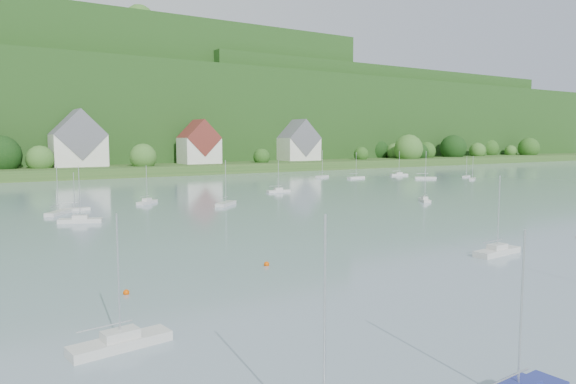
{
  "coord_description": "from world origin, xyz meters",
  "views": [
    {
      "loc": [
        -31.0,
        9.85,
        11.69
      ],
      "look_at": [
        10.86,
        75.0,
        4.0
      ],
      "focal_mm": 33.5,
      "sensor_mm": 36.0,
      "label": 1
    }
  ],
  "objects": [
    {
      "name": "far_shore_strip",
      "position": [
        0.0,
        200.0,
        1.5
      ],
      "size": [
        600.0,
        60.0,
        3.0
      ],
      "primitive_type": "cube",
      "color": "#2C541F",
      "rests_on": "ground"
    },
    {
      "name": "forested_ridge",
      "position": [
        0.39,
        268.57,
        22.89
      ],
      "size": [
        620.0,
        181.22,
        69.89
      ],
      "color": "#164114",
      "rests_on": "ground"
    },
    {
      "name": "village_building_2",
      "position": [
        5.0,
        188.0,
        10.27
      ],
      "size": [
        16.0,
        11.44,
        18.0
      ],
      "color": "silver",
      "rests_on": "far_shore_strip"
    },
    {
      "name": "village_building_3",
      "position": [
        45.0,
        186.0,
        9.43
      ],
      "size": [
        13.0,
        10.4,
        15.5
      ],
      "color": "silver",
      "rests_on": "far_shore_strip"
    },
    {
      "name": "village_building_4",
      "position": [
        90.0,
        190.0,
        9.59
      ],
      "size": [
        15.0,
        10.4,
        16.5
      ],
      "color": "silver",
      "rests_on": "far_shore_strip"
    },
    {
      "name": "near_sailboat_3",
      "position": [
        15.73,
        43.38,
        0.43
      ],
      "size": [
        6.04,
        2.07,
        8.02
      ],
      "rotation": [
        0.0,
        0.0,
        0.07
      ],
      "color": "silver",
      "rests_on": "ground"
    },
    {
      "name": "near_sailboat_6",
      "position": [
        -23.19,
        39.36,
        0.42
      ],
      "size": [
        5.8,
        2.27,
        7.62
      ],
      "rotation": [
        0.0,
        0.0,
        0.12
      ],
      "color": "silver",
      "rests_on": "ground"
    },
    {
      "name": "mooring_buoy_3",
      "position": [
        -6.33,
        51.91,
        0.0
      ],
      "size": [
        0.5,
        0.5,
        0.5
      ],
      "primitive_type": "sphere",
      "color": "#E84F00",
      "rests_on": "ground"
    },
    {
      "name": "mooring_buoy_5",
      "position": [
        -19.9,
        49.72,
        0.0
      ],
      "size": [
        0.48,
        0.48,
        0.48
      ],
      "primitive_type": "sphere",
      "color": "#E84F00",
      "rests_on": "ground"
    },
    {
      "name": "far_sailboat_cluster",
      "position": [
        11.3,
        115.28,
        0.38
      ],
      "size": [
        195.3,
        73.85,
        8.71
      ],
      "color": "silver",
      "rests_on": "ground"
    }
  ]
}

